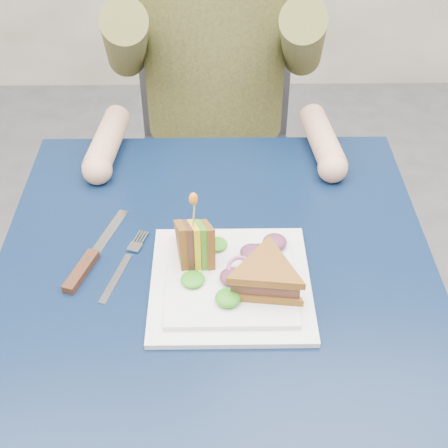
{
  "coord_description": "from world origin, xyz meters",
  "views": [
    {
      "loc": [
        0.0,
        -0.78,
        1.47
      ],
      "look_at": [
        0.01,
        -0.02,
        0.82
      ],
      "focal_mm": 50.0,
      "sensor_mm": 36.0,
      "label": 1
    }
  ],
  "objects_px": {
    "sandwich_flat": "(266,277)",
    "knife": "(87,264)",
    "chair": "(215,130)",
    "table": "(216,288)",
    "sandwich_upright": "(195,243)",
    "fork": "(123,267)",
    "plate": "(231,282)",
    "diner": "(214,15)"
  },
  "relations": [
    {
      "from": "table",
      "to": "plate",
      "type": "distance_m",
      "value": 0.12
    },
    {
      "from": "diner",
      "to": "fork",
      "type": "distance_m",
      "value": 0.67
    },
    {
      "from": "chair",
      "to": "sandwich_flat",
      "type": "xyz_separation_m",
      "value": [
        0.08,
        -0.8,
        0.23
      ]
    },
    {
      "from": "sandwich_flat",
      "to": "sandwich_upright",
      "type": "distance_m",
      "value": 0.13
    },
    {
      "from": "sandwich_flat",
      "to": "knife",
      "type": "relative_size",
      "value": 0.72
    },
    {
      "from": "plate",
      "to": "sandwich_flat",
      "type": "relative_size",
      "value": 1.68
    },
    {
      "from": "sandwich_upright",
      "to": "knife",
      "type": "bearing_deg",
      "value": 178.93
    },
    {
      "from": "table",
      "to": "knife",
      "type": "distance_m",
      "value": 0.24
    },
    {
      "from": "diner",
      "to": "fork",
      "type": "xyz_separation_m",
      "value": [
        -0.16,
        -0.62,
        -0.18
      ]
    },
    {
      "from": "table",
      "to": "sandwich_upright",
      "type": "bearing_deg",
      "value": -142.34
    },
    {
      "from": "chair",
      "to": "fork",
      "type": "bearing_deg",
      "value": -102.01
    },
    {
      "from": "plate",
      "to": "knife",
      "type": "height_order",
      "value": "plate"
    },
    {
      "from": "plate",
      "to": "fork",
      "type": "height_order",
      "value": "plate"
    },
    {
      "from": "table",
      "to": "chair",
      "type": "distance_m",
      "value": 0.72
    },
    {
      "from": "sandwich_flat",
      "to": "knife",
      "type": "xyz_separation_m",
      "value": [
        -0.3,
        0.07,
        -0.04
      ]
    },
    {
      "from": "plate",
      "to": "diner",
      "type": "bearing_deg",
      "value": 92.08
    },
    {
      "from": "chair",
      "to": "plate",
      "type": "distance_m",
      "value": 0.8
    },
    {
      "from": "chair",
      "to": "knife",
      "type": "distance_m",
      "value": 0.79
    },
    {
      "from": "diner",
      "to": "knife",
      "type": "xyz_separation_m",
      "value": [
        -0.22,
        -0.62,
        -0.18
      ]
    },
    {
      "from": "table",
      "to": "chair",
      "type": "height_order",
      "value": "chair"
    },
    {
      "from": "chair",
      "to": "table",
      "type": "bearing_deg",
      "value": -90.0
    },
    {
      "from": "diner",
      "to": "sandwich_flat",
      "type": "relative_size",
      "value": 4.81
    },
    {
      "from": "plate",
      "to": "sandwich_flat",
      "type": "distance_m",
      "value": 0.07
    },
    {
      "from": "table",
      "to": "chair",
      "type": "bearing_deg",
      "value": 90.0
    },
    {
      "from": "fork",
      "to": "knife",
      "type": "bearing_deg",
      "value": 175.03
    },
    {
      "from": "chair",
      "to": "knife",
      "type": "bearing_deg",
      "value": -106.6
    },
    {
      "from": "fork",
      "to": "chair",
      "type": "bearing_deg",
      "value": 77.99
    },
    {
      "from": "sandwich_upright",
      "to": "knife",
      "type": "height_order",
      "value": "sandwich_upright"
    },
    {
      "from": "table",
      "to": "diner",
      "type": "distance_m",
      "value": 0.65
    },
    {
      "from": "table",
      "to": "sandwich_upright",
      "type": "height_order",
      "value": "sandwich_upright"
    },
    {
      "from": "table",
      "to": "sandwich_upright",
      "type": "relative_size",
      "value": 6.11
    },
    {
      "from": "sandwich_flat",
      "to": "plate",
      "type": "bearing_deg",
      "value": 155.56
    },
    {
      "from": "table",
      "to": "chair",
      "type": "xyz_separation_m",
      "value": [
        0.0,
        0.71,
        -0.11
      ]
    },
    {
      "from": "chair",
      "to": "sandwich_upright",
      "type": "distance_m",
      "value": 0.77
    },
    {
      "from": "plate",
      "to": "knife",
      "type": "distance_m",
      "value": 0.25
    },
    {
      "from": "chair",
      "to": "fork",
      "type": "distance_m",
      "value": 0.78
    },
    {
      "from": "sandwich_flat",
      "to": "knife",
      "type": "bearing_deg",
      "value": 166.12
    },
    {
      "from": "chair",
      "to": "fork",
      "type": "relative_size",
      "value": 5.31
    },
    {
      "from": "table",
      "to": "sandwich_flat",
      "type": "height_order",
      "value": "sandwich_flat"
    },
    {
      "from": "chair",
      "to": "sandwich_upright",
      "type": "xyz_separation_m",
      "value": [
        -0.03,
        -0.73,
        0.24
      ]
    },
    {
      "from": "chair",
      "to": "sandwich_upright",
      "type": "relative_size",
      "value": 7.58
    },
    {
      "from": "plate",
      "to": "sandwich_flat",
      "type": "bearing_deg",
      "value": -24.44
    }
  ]
}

